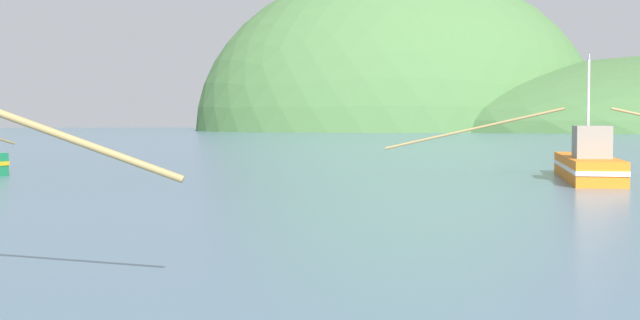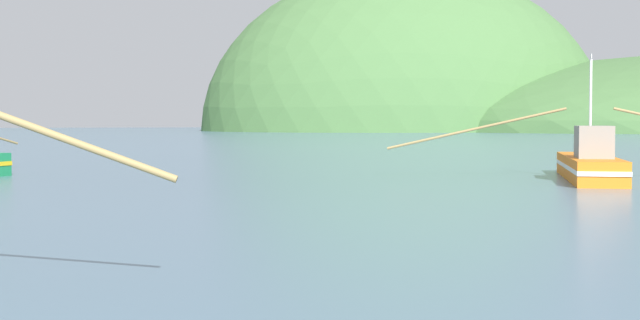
# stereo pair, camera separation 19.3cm
# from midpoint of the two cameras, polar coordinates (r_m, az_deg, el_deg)

# --- Properties ---
(hill_mid_right) EXTENTS (99.67, 79.74, 78.48)m
(hill_mid_right) POSITION_cam_midpoint_polar(r_m,az_deg,el_deg) (221.18, 5.11, 1.87)
(hill_mid_right) COLOR #47703D
(hill_mid_right) RESTS_ON ground
(fishing_boat_orange) EXTENTS (16.27, 11.00, 5.63)m
(fishing_boat_orange) POSITION_cam_midpoint_polar(r_m,az_deg,el_deg) (42.45, 16.36, -0.21)
(fishing_boat_orange) COLOR orange
(fishing_boat_orange) RESTS_ON ground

